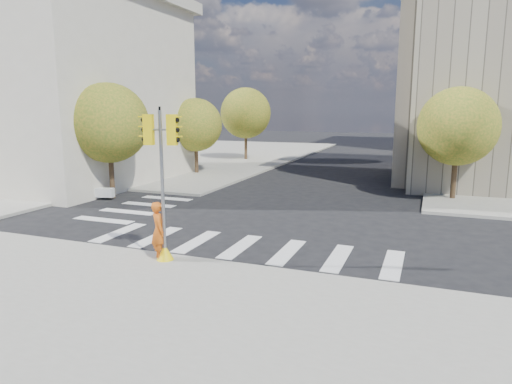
# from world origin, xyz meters

# --- Properties ---
(ground) EXTENTS (160.00, 160.00, 0.00)m
(ground) POSITION_xyz_m (0.00, 0.00, 0.00)
(ground) COLOR black
(ground) RESTS_ON ground
(sidewalk_near) EXTENTS (30.00, 14.00, 0.15)m
(sidewalk_near) POSITION_xyz_m (0.00, -11.00, 0.07)
(sidewalk_near) COLOR gray
(sidewalk_near) RESTS_ON ground
(sidewalk_far_left) EXTENTS (28.00, 40.00, 0.15)m
(sidewalk_far_left) POSITION_xyz_m (-20.00, 26.00, 0.07)
(sidewalk_far_left) COLOR gray
(sidewalk_far_left) RESTS_ON ground
(classical_building) EXTENTS (19.00, 15.00, 12.70)m
(classical_building) POSITION_xyz_m (-20.00, 8.00, 6.44)
(classical_building) COLOR beige
(classical_building) RESTS_ON ground
(tree_lw_near) EXTENTS (4.40, 4.40, 6.41)m
(tree_lw_near) POSITION_xyz_m (-10.50, 4.00, 4.20)
(tree_lw_near) COLOR #382616
(tree_lw_near) RESTS_ON ground
(tree_lw_mid) EXTENTS (4.00, 4.00, 5.77)m
(tree_lw_mid) POSITION_xyz_m (-10.50, 14.00, 3.76)
(tree_lw_mid) COLOR #382616
(tree_lw_mid) RESTS_ON ground
(tree_lw_far) EXTENTS (4.80, 4.80, 6.95)m
(tree_lw_far) POSITION_xyz_m (-10.50, 24.00, 4.54)
(tree_lw_far) COLOR #382616
(tree_lw_far) RESTS_ON ground
(tree_re_near) EXTENTS (4.20, 4.20, 6.16)m
(tree_re_near) POSITION_xyz_m (7.50, 10.00, 4.05)
(tree_re_near) COLOR #382616
(tree_re_near) RESTS_ON ground
(tree_re_mid) EXTENTS (4.60, 4.60, 6.66)m
(tree_re_mid) POSITION_xyz_m (7.50, 22.00, 4.35)
(tree_re_mid) COLOR #382616
(tree_re_mid) RESTS_ON ground
(tree_re_far) EXTENTS (4.00, 4.00, 5.88)m
(tree_re_far) POSITION_xyz_m (7.50, 34.00, 3.87)
(tree_re_far) COLOR #382616
(tree_re_far) RESTS_ON ground
(lamp_near) EXTENTS (0.35, 0.18, 8.11)m
(lamp_near) POSITION_xyz_m (8.00, 14.00, 4.58)
(lamp_near) COLOR black
(lamp_near) RESTS_ON sidewalk_far_right
(lamp_far) EXTENTS (0.35, 0.18, 8.11)m
(lamp_far) POSITION_xyz_m (8.00, 28.00, 4.58)
(lamp_far) COLOR black
(lamp_far) RESTS_ON sidewalk_far_right
(traffic_signal) EXTENTS (1.08, 0.56, 4.92)m
(traffic_signal) POSITION_xyz_m (-1.67, -4.60, 2.25)
(traffic_signal) COLOR yellow
(traffic_signal) RESTS_ON sidewalk_near
(photographer) EXTENTS (0.82, 0.82, 1.91)m
(photographer) POSITION_xyz_m (-1.88, -4.60, 1.11)
(photographer) COLOR #C65512
(photographer) RESTS_ON sidewalk_near
(planter_wall) EXTENTS (5.95, 1.64, 0.50)m
(planter_wall) POSITION_xyz_m (-13.00, 2.88, 0.40)
(planter_wall) COLOR silver
(planter_wall) RESTS_ON sidewalk_left_near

